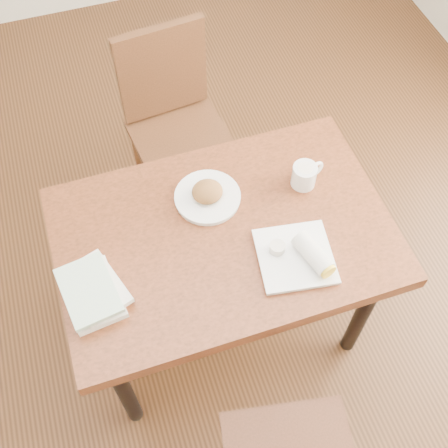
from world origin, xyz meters
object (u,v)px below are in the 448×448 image
object	(u,v)px
chair_far	(174,117)
coffee_mug	(305,175)
table	(224,245)
plate_burrito	(300,256)
plate_scone	(207,195)
book_stack	(92,291)

from	to	relation	value
chair_far	coffee_mug	bearing A→B (deg)	-63.93
table	plate_burrito	size ratio (longest dim) A/B	4.11
chair_far	plate_burrito	bearing A→B (deg)	-79.15
table	plate_scone	bearing A→B (deg)	94.42
table	coffee_mug	xyz separation A→B (m)	(0.35, 0.11, 0.13)
table	book_stack	distance (m)	0.50
chair_far	book_stack	world-z (taller)	chair_far
coffee_mug	table	bearing A→B (deg)	-162.16
table	chair_far	size ratio (longest dim) A/B	1.23
chair_far	coffee_mug	xyz separation A→B (m)	(0.33, -0.67, 0.25)
plate_scone	plate_burrito	bearing A→B (deg)	-57.12
chair_far	book_stack	bearing A→B (deg)	-119.79
coffee_mug	book_stack	size ratio (longest dim) A/B	0.48
coffee_mug	book_stack	world-z (taller)	coffee_mug
chair_far	plate_burrito	size ratio (longest dim) A/B	3.34
coffee_mug	chair_far	bearing A→B (deg)	116.07
plate_scone	plate_burrito	distance (m)	0.41
plate_scone	coffee_mug	distance (m)	0.36
book_stack	plate_burrito	bearing A→B (deg)	-7.30
chair_far	plate_scone	bearing A→B (deg)	-93.17
plate_burrito	book_stack	xyz separation A→B (m)	(-0.69, 0.09, 0.01)
chair_far	plate_scone	world-z (taller)	chair_far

